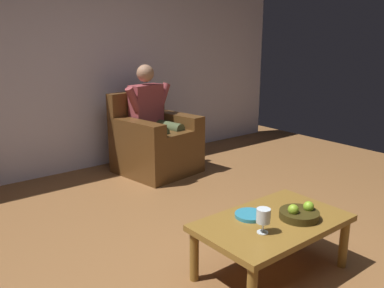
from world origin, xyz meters
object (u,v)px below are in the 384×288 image
at_px(armchair, 155,143).
at_px(coffee_table, 272,227).
at_px(decorative_dish, 250,215).
at_px(wine_glass_near, 263,217).
at_px(person_seated, 154,116).
at_px(fruit_bowl, 299,214).

bearing_deg(armchair, coffee_table, 67.23).
height_order(armchair, decorative_dish, armchair).
height_order(wine_glass_near, decorative_dish, wine_glass_near).
xyz_separation_m(armchair, person_seated, (0.00, -0.00, 0.33)).
height_order(person_seated, wine_glass_near, person_seated).
xyz_separation_m(armchair, coffee_table, (0.57, 2.25, -0.00)).
bearing_deg(coffee_table, armchair, -104.22).
bearing_deg(decorative_dish, fruit_bowl, 137.82).
bearing_deg(armchair, fruit_bowl, 71.37).
bearing_deg(decorative_dish, coffee_table, 123.48).
bearing_deg(wine_glass_near, decorative_dish, -116.98).
distance_m(armchair, person_seated, 0.33).
bearing_deg(fruit_bowl, decorative_dish, -42.18).
height_order(armchair, coffee_table, armchair).
bearing_deg(decorative_dish, person_seated, -107.02).
bearing_deg(person_seated, wine_glass_near, 63.51).
bearing_deg(person_seated, decorative_dish, 64.42).
distance_m(coffee_table, wine_glass_near, 0.25).
relative_size(armchair, wine_glass_near, 5.85).
bearing_deg(fruit_bowl, armchair, -100.07).
distance_m(wine_glass_near, decorative_dish, 0.24).
xyz_separation_m(coffee_table, decorative_dish, (0.08, -0.12, 0.06)).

